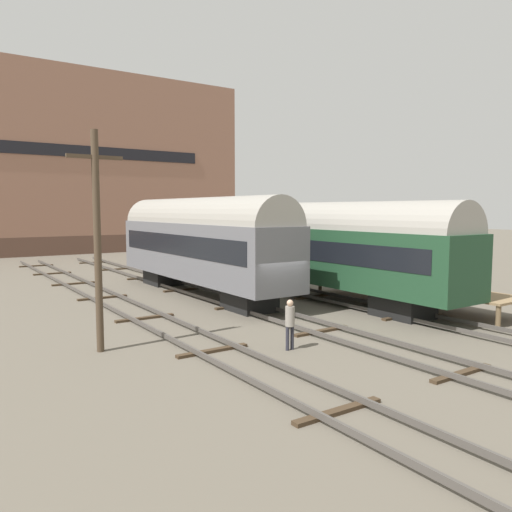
{
  "coord_description": "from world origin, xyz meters",
  "views": [
    {
      "loc": [
        -12.64,
        -17.21,
        4.73
      ],
      "look_at": [
        2.39,
        5.07,
        2.2
      ],
      "focal_mm": 35.0,
      "sensor_mm": 36.0,
      "label": 1
    }
  ],
  "objects_px": {
    "train_car_grey": "(200,240)",
    "person_worker": "(290,320)",
    "utility_pole": "(97,238)",
    "train_car_green": "(314,243)",
    "bench": "(383,270)"
  },
  "relations": [
    {
      "from": "person_worker",
      "to": "bench",
      "type": "bearing_deg",
      "value": 26.11
    },
    {
      "from": "train_car_grey",
      "to": "person_worker",
      "type": "xyz_separation_m",
      "value": [
        -2.5,
        -11.26,
        -2.02
      ]
    },
    {
      "from": "train_car_green",
      "to": "bench",
      "type": "relative_size",
      "value": 13.17
    },
    {
      "from": "bench",
      "to": "utility_pole",
      "type": "xyz_separation_m",
      "value": [
        -15.44,
        -1.56,
        2.3
      ]
    },
    {
      "from": "bench",
      "to": "person_worker",
      "type": "height_order",
      "value": "bench"
    },
    {
      "from": "train_car_green",
      "to": "utility_pole",
      "type": "distance_m",
      "value": 13.26
    },
    {
      "from": "train_car_grey",
      "to": "bench",
      "type": "relative_size",
      "value": 10.87
    },
    {
      "from": "utility_pole",
      "to": "person_worker",
      "type": "bearing_deg",
      "value": -32.4
    },
    {
      "from": "train_car_green",
      "to": "bench",
      "type": "xyz_separation_m",
      "value": [
        2.81,
        -2.37,
        -1.41
      ]
    },
    {
      "from": "utility_pole",
      "to": "train_car_green",
      "type": "bearing_deg",
      "value": 17.26
    },
    {
      "from": "utility_pole",
      "to": "train_car_grey",
      "type": "bearing_deg",
      "value": 45.09
    },
    {
      "from": "train_car_green",
      "to": "bench",
      "type": "distance_m",
      "value": 3.94
    },
    {
      "from": "person_worker",
      "to": "utility_pole",
      "type": "relative_size",
      "value": 0.24
    },
    {
      "from": "person_worker",
      "to": "utility_pole",
      "type": "bearing_deg",
      "value": 147.6
    },
    {
      "from": "bench",
      "to": "person_worker",
      "type": "xyz_separation_m",
      "value": [
        -10.1,
        -4.95,
        -0.47
      ]
    }
  ]
}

